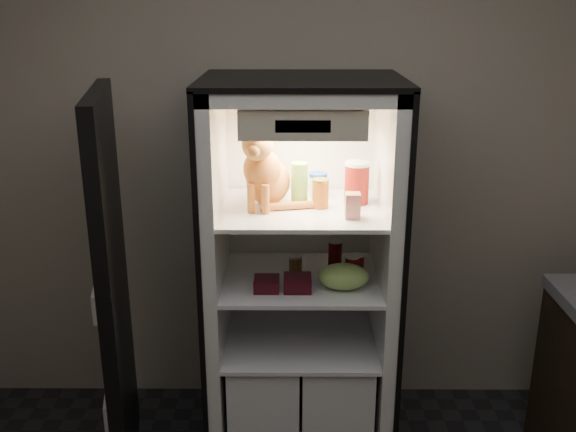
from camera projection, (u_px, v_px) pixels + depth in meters
name	position (u px, v px, depth m)	size (l,w,h in m)	color
room_shell	(310.00, 242.00, 1.59)	(3.60, 3.60, 3.60)	white
refrigerator	(300.00, 299.00, 3.17)	(0.90, 0.72, 1.88)	white
fridge_door	(115.00, 301.00, 2.87)	(0.23, 0.87, 1.85)	black
tabby_cat	(265.00, 174.00, 2.92)	(0.34, 0.41, 0.41)	#B85317
parmesan_shaker	(299.00, 184.00, 2.95)	(0.08, 0.08, 0.20)	green
mayo_tub	(318.00, 185.00, 3.08)	(0.09, 0.09, 0.12)	white
salsa_jar	(320.00, 193.00, 2.92)	(0.08, 0.08, 0.14)	maroon
pepper_jar	(357.00, 183.00, 2.98)	(0.12, 0.12, 0.20)	maroon
cream_carton	(353.00, 206.00, 2.78)	(0.07, 0.07, 0.11)	silver
soda_can_a	(335.00, 253.00, 3.18)	(0.07, 0.07, 0.13)	black
soda_can_b	(357.00, 267.00, 3.02)	(0.07, 0.07, 0.12)	black
soda_can_c	(352.00, 269.00, 3.00)	(0.07, 0.07, 0.12)	black
condiment_jar	(296.00, 264.00, 3.09)	(0.06, 0.06, 0.09)	brown
grape_bag	(343.00, 276.00, 2.92)	(0.23, 0.17, 0.12)	#8FBF59
berry_box_left	(267.00, 284.00, 2.91)	(0.11, 0.11, 0.06)	#500D1B
berry_box_right	(298.00, 283.00, 2.92)	(0.13, 0.13, 0.06)	#500D1B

